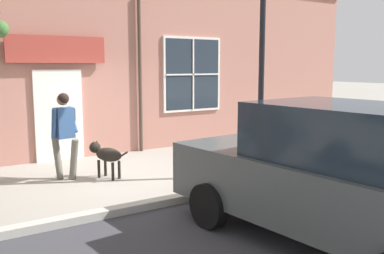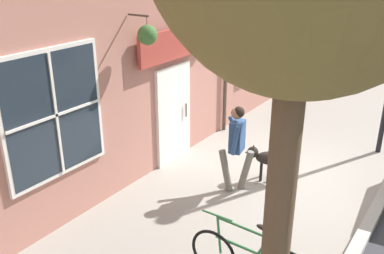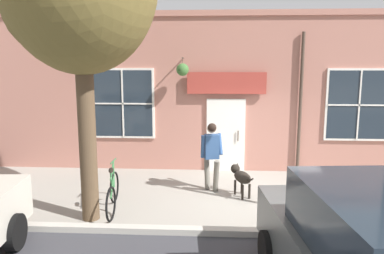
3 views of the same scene
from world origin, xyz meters
TOP-DOWN VIEW (x-y plane):
  - ground_plane at (0.00, 0.00)m, footprint 90.00×90.00m
  - storefront_facade at (-2.34, -0.02)m, footprint 0.95×18.00m
  - pedestrian_walking at (-0.43, -0.95)m, footprint 0.62×0.55m
  - dog_on_leash at (-0.09, -0.25)m, footprint 0.96×0.52m
  - parked_car_mid_block at (4.46, 0.92)m, footprint 4.45×2.24m
  - street_lamp at (1.45, 2.36)m, footprint 0.32×0.32m

SIDE VIEW (x-z plane):
  - ground_plane at x=0.00m, z-range 0.00..0.00m
  - dog_on_leash at x=-0.09m, z-range 0.11..0.83m
  - parked_car_mid_block at x=4.46m, z-range 0.00..1.75m
  - pedestrian_walking at x=-0.43m, z-range 0.17..1.85m
  - storefront_facade at x=-2.34m, z-range 0.01..4.54m
  - street_lamp at x=1.45m, z-range 0.75..5.77m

